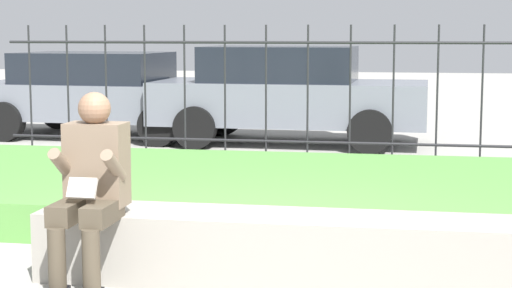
% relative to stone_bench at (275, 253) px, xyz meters
% --- Properties ---
extents(ground_plane, '(60.00, 60.00, 0.00)m').
position_rel_stone_bench_xyz_m(ground_plane, '(-0.35, 0.00, -0.21)').
color(ground_plane, '#9E9B93').
extents(stone_bench, '(3.15, 0.56, 0.46)m').
position_rel_stone_bench_xyz_m(stone_bench, '(0.00, 0.00, 0.00)').
color(stone_bench, gray).
rests_on(stone_bench, ground_plane).
extents(person_seated_reader, '(0.42, 0.73, 1.26)m').
position_rel_stone_bench_xyz_m(person_seated_reader, '(-1.14, -0.31, 0.48)').
color(person_seated_reader, black).
rests_on(person_seated_reader, ground_plane).
extents(grass_berm, '(9.47, 3.28, 0.31)m').
position_rel_stone_bench_xyz_m(grass_berm, '(-0.35, 2.34, -0.05)').
color(grass_berm, '#569342').
rests_on(grass_berm, ground_plane).
extents(iron_fence, '(7.47, 0.03, 1.73)m').
position_rel_stone_bench_xyz_m(iron_fence, '(-0.35, 4.61, 0.69)').
color(iron_fence, '#232326').
rests_on(iron_fence, ground_plane).
extents(car_parked_center, '(3.99, 1.93, 1.43)m').
position_rel_stone_bench_xyz_m(car_parked_center, '(-0.94, 7.04, 0.55)').
color(car_parked_center, slate).
rests_on(car_parked_center, ground_plane).
extents(car_parked_left, '(4.07, 2.15, 1.32)m').
position_rel_stone_bench_xyz_m(car_parked_left, '(-3.94, 7.37, 0.50)').
color(car_parked_left, slate).
rests_on(car_parked_left, ground_plane).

